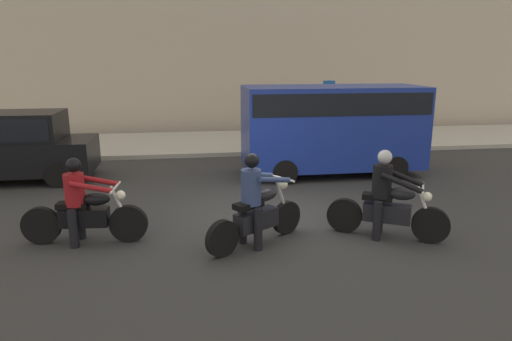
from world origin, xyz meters
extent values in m
plane|color=#2D2D2D|center=(0.00, 0.00, 0.00)|extent=(80.00, 80.00, 0.00)
cube|color=#A8A399|center=(0.00, 8.00, 0.07)|extent=(40.00, 4.40, 0.14)
cube|color=#B7A893|center=(0.00, 11.40, 5.33)|extent=(40.00, 1.40, 10.66)
cylinder|color=black|center=(2.65, -1.73, 0.32)|extent=(0.62, 0.41, 0.64)
cylinder|color=black|center=(1.34, -1.03, 0.32)|extent=(0.62, 0.41, 0.64)
cylinder|color=silver|center=(2.55, -1.68, 0.65)|extent=(0.32, 0.21, 0.71)
cube|color=black|center=(2.00, -1.38, 0.46)|extent=(0.86, 0.64, 0.32)
ellipsoid|color=black|center=(2.19, -1.48, 0.84)|extent=(0.54, 0.44, 0.22)
cube|color=black|center=(1.84, -1.29, 0.74)|extent=(0.57, 0.46, 0.10)
cylinder|color=silver|center=(2.50, -1.65, 0.97)|extent=(0.37, 0.64, 0.04)
sphere|color=silver|center=(2.57, -1.69, 0.83)|extent=(0.17, 0.17, 0.17)
cylinder|color=silver|center=(1.81, -1.10, 0.34)|extent=(0.65, 0.39, 0.07)
cylinder|color=black|center=(1.78, -1.49, 0.36)|extent=(0.20, 0.20, 0.72)
cylinder|color=black|center=(1.97, -1.14, 0.36)|extent=(0.20, 0.20, 0.72)
cylinder|color=black|center=(1.89, -1.32, 1.03)|extent=(0.46, 0.46, 0.59)
cylinder|color=black|center=(2.09, -1.68, 1.09)|extent=(0.67, 0.42, 0.32)
cylinder|color=black|center=(2.30, -1.29, 1.09)|extent=(0.67, 0.42, 0.32)
sphere|color=tan|center=(1.91, -1.33, 1.45)|extent=(0.20, 0.20, 0.20)
sphere|color=#B7B7BC|center=(1.91, -1.33, 1.48)|extent=(0.25, 0.25, 0.25)
cylinder|color=black|center=(0.26, -0.95, 0.31)|extent=(0.58, 0.44, 0.62)
cylinder|color=black|center=(-0.97, -1.77, 0.31)|extent=(0.58, 0.44, 0.62)
cylinder|color=silver|center=(0.16, -1.01, 0.70)|extent=(0.35, 0.26, 0.85)
cube|color=black|center=(-0.36, -1.36, 0.45)|extent=(0.83, 0.68, 0.32)
ellipsoid|color=black|center=(-0.17, -1.24, 0.85)|extent=(0.53, 0.47, 0.22)
cube|color=black|center=(-0.51, -1.46, 0.75)|extent=(0.57, 0.49, 0.10)
cylinder|color=silver|center=(0.11, -1.05, 1.10)|extent=(0.42, 0.60, 0.04)
sphere|color=silver|center=(0.18, -1.00, 0.96)|extent=(0.17, 0.17, 0.17)
cylinder|color=silver|center=(-0.69, -1.39, 0.33)|extent=(0.62, 0.45, 0.07)
cylinder|color=black|center=(-0.36, -1.60, 0.37)|extent=(0.21, 0.21, 0.73)
cylinder|color=black|center=(-0.58, -1.27, 0.37)|extent=(0.21, 0.21, 0.73)
cylinder|color=navy|center=(-0.46, -1.42, 1.05)|extent=(0.47, 0.47, 0.60)
cylinder|color=navy|center=(-0.05, -1.42, 1.17)|extent=(0.63, 0.46, 0.22)
cylinder|color=navy|center=(-0.29, -1.05, 1.17)|extent=(0.63, 0.46, 0.22)
sphere|color=tan|center=(-0.44, -1.41, 1.47)|extent=(0.20, 0.20, 0.20)
sphere|color=black|center=(-0.44, -1.41, 1.50)|extent=(0.25, 0.25, 0.25)
cylinder|color=black|center=(-2.55, -0.92, 0.33)|extent=(0.67, 0.17, 0.67)
cylinder|color=black|center=(-4.04, -0.80, 0.33)|extent=(0.67, 0.17, 0.67)
cylinder|color=silver|center=(-2.67, -0.91, 0.66)|extent=(0.34, 0.08, 0.73)
cube|color=black|center=(-3.29, -0.86, 0.47)|extent=(0.84, 0.34, 0.32)
ellipsoid|color=black|center=(-3.08, -0.87, 0.79)|extent=(0.50, 0.28, 0.22)
cube|color=black|center=(-3.47, -0.84, 0.69)|extent=(0.54, 0.28, 0.10)
cylinder|color=silver|center=(-2.73, -0.90, 1.00)|extent=(0.10, 0.70, 0.04)
sphere|color=silver|center=(-2.65, -0.91, 0.86)|extent=(0.17, 0.17, 0.17)
cylinder|color=silver|center=(-3.58, -0.67, 0.35)|extent=(0.70, 0.13, 0.07)
cylinder|color=black|center=(-3.45, -1.04, 0.34)|extent=(0.16, 0.16, 0.67)
cylinder|color=black|center=(-3.42, -0.65, 0.34)|extent=(0.16, 0.16, 0.67)
cylinder|color=maroon|center=(-3.41, -0.85, 0.97)|extent=(0.37, 0.37, 0.56)
cylinder|color=maroon|center=(-3.09, -1.09, 1.07)|extent=(0.71, 0.15, 0.23)
cylinder|color=maroon|center=(-3.06, -0.65, 1.07)|extent=(0.71, 0.15, 0.23)
sphere|color=tan|center=(-3.39, -0.85, 1.37)|extent=(0.20, 0.20, 0.20)
sphere|color=black|center=(-3.39, -0.85, 1.40)|extent=(0.25, 0.25, 0.25)
cube|color=navy|center=(2.40, 3.20, 1.32)|extent=(4.79, 1.90, 2.16)
cube|color=black|center=(2.40, 3.20, 2.00)|extent=(4.64, 1.93, 0.56)
cylinder|color=black|center=(3.88, 3.20, 0.32)|extent=(0.64, 1.96, 0.64)
cylinder|color=black|center=(0.92, 3.20, 0.32)|extent=(0.64, 1.96, 0.64)
cube|color=black|center=(-5.93, 3.65, 0.66)|extent=(3.92, 1.70, 0.84)
cube|color=black|center=(-5.93, 3.65, 1.44)|extent=(2.43, 1.56, 0.72)
cube|color=black|center=(-5.93, 3.65, 1.44)|extent=(2.24, 1.59, 0.58)
cylinder|color=black|center=(-4.71, 3.65, 0.32)|extent=(0.64, 1.76, 0.64)
cylinder|color=gray|center=(3.56, 7.40, 1.25)|extent=(0.08, 0.08, 2.21)
cube|color=#1959B2|center=(3.56, 7.37, 2.10)|extent=(0.44, 0.03, 0.44)
cylinder|color=black|center=(2.04, 8.73, 0.57)|extent=(0.14, 0.14, 0.87)
cylinder|color=black|center=(2.24, 8.73, 0.57)|extent=(0.14, 0.14, 0.87)
cylinder|color=#234256|center=(2.14, 8.73, 1.30)|extent=(0.34, 0.34, 0.58)
sphere|color=tan|center=(2.14, 8.73, 1.69)|extent=(0.21, 0.21, 0.21)
camera|label=1|loc=(-1.43, -8.68, 3.18)|focal=32.06mm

